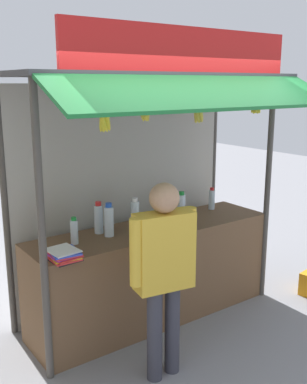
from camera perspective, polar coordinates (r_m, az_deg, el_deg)
The scene contains 16 objects.
ground_plane at distance 4.77m, azimuth -0.00°, elevation -15.21°, with size 20.00×20.00×0.00m, color gray.
stall_counter at distance 4.56m, azimuth -0.00°, elevation -10.05°, with size 2.50×0.64×0.94m, color brown.
stall_structure at distance 4.36m, azimuth -1.20°, elevation 5.17°, with size 2.70×1.57×2.73m.
water_bottle_right at distance 4.64m, azimuth 3.52°, elevation -1.77°, with size 0.08×0.08×0.29m.
water_bottle_center at distance 4.13m, azimuth -5.62°, elevation -3.61°, with size 0.09×0.09×0.31m.
water_bottle_front_right at distance 5.03m, azimuth 7.32°, elevation -0.89°, with size 0.07×0.07×0.24m.
water_bottle_front_left at distance 4.22m, azimuth -6.90°, elevation -3.31°, with size 0.08×0.08×0.30m.
water_bottle_back_right at distance 4.33m, azimuth -2.36°, elevation -2.80°, with size 0.08×0.08×0.30m.
water_bottle_far_left at distance 3.98m, azimuth -9.92°, elevation -4.89°, with size 0.07×0.07×0.24m.
magazine_stack_mid_right at distance 3.67m, azimuth -11.20°, elevation -7.73°, with size 0.24×0.28×0.08m.
magazine_stack_rear_center at distance 4.22m, azimuth 0.73°, elevation -4.71°, with size 0.21×0.25×0.07m.
banana_bunch_rightmost at distance 3.43m, azimuth -6.17°, elevation 8.98°, with size 0.10×0.10×0.31m.
banana_bunch_inner_right at distance 3.97m, azimuth 5.65°, elevation 9.73°, with size 0.10×0.10×0.29m.
banana_bunch_inner_left at distance 3.63m, azimuth -1.01°, elevation 9.98°, with size 0.10×0.09×0.25m.
banana_bunch_leftmost at distance 4.47m, azimuth 12.74°, elevation 10.50°, with size 0.10×0.10×0.24m.
vendor_person at distance 3.49m, azimuth 1.31°, elevation -9.00°, with size 0.60×0.26×1.59m.
Camera 1 is at (-2.44, -3.40, 2.29)m, focal length 42.50 mm.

